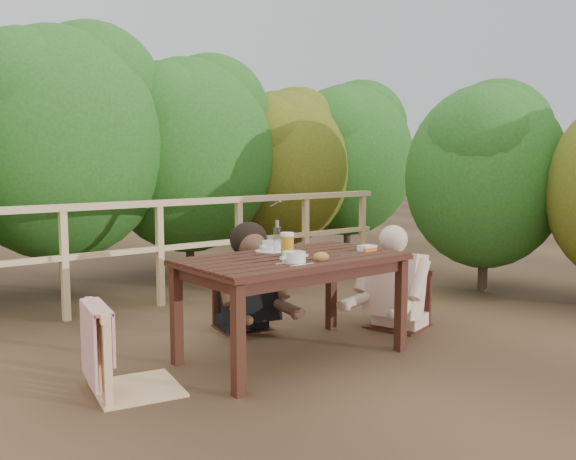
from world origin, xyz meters
TOP-DOWN VIEW (x-y plane):
  - ground at (0.00, 0.00)m, footprint 60.00×60.00m
  - table at (0.00, 0.00)m, footprint 1.53×0.86m
  - chair_left at (-1.13, 0.10)m, footprint 0.60×0.60m
  - chair_far at (0.15, 0.83)m, footprint 0.50×0.50m
  - chair_right at (1.19, 0.08)m, footprint 0.54×0.54m
  - woman at (0.15, 0.85)m, footprint 0.68×0.78m
  - diner_right at (1.22, 0.08)m, footprint 0.83×0.74m
  - railing at (0.00, 2.00)m, footprint 5.60×0.10m
  - hedge_row at (0.40, 3.20)m, footprint 6.60×1.60m
  - shrub_side at (3.20, -0.15)m, footprint 1.40×2.20m
  - soup_near at (-0.16, -0.21)m, footprint 0.26×0.26m
  - soup_far at (0.05, 0.30)m, footprint 0.26×0.26m
  - bread_roll at (0.04, -0.26)m, footprint 0.12×0.09m
  - beer_glass at (-0.04, 0.01)m, footprint 0.09×0.09m
  - bottle at (0.02, 0.20)m, footprint 0.06×0.06m
  - butter_tub at (0.59, -0.14)m, footprint 0.13×0.09m

SIDE VIEW (x-z plane):
  - ground at x=0.00m, z-range 0.00..0.00m
  - table at x=0.00m, z-range 0.00..0.71m
  - chair_far at x=0.15m, z-range 0.00..0.84m
  - chair_right at x=1.19m, z-range 0.00..0.88m
  - railing at x=0.00m, z-range 0.00..1.01m
  - chair_left at x=-1.13m, z-range 0.00..1.03m
  - woman at x=0.15m, z-range 0.00..1.36m
  - diner_right at x=1.22m, z-range 0.00..1.42m
  - butter_tub at x=0.59m, z-range 0.71..0.76m
  - bread_roll at x=0.04m, z-range 0.71..0.78m
  - soup_near at x=-0.16m, z-range 0.71..0.79m
  - soup_far at x=0.05m, z-range 0.71..0.79m
  - beer_glass at x=-0.04m, z-range 0.71..0.89m
  - bottle at x=0.02m, z-range 0.71..0.96m
  - shrub_side at x=3.20m, z-range 0.00..2.90m
  - hedge_row at x=0.40m, z-range 0.00..3.80m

